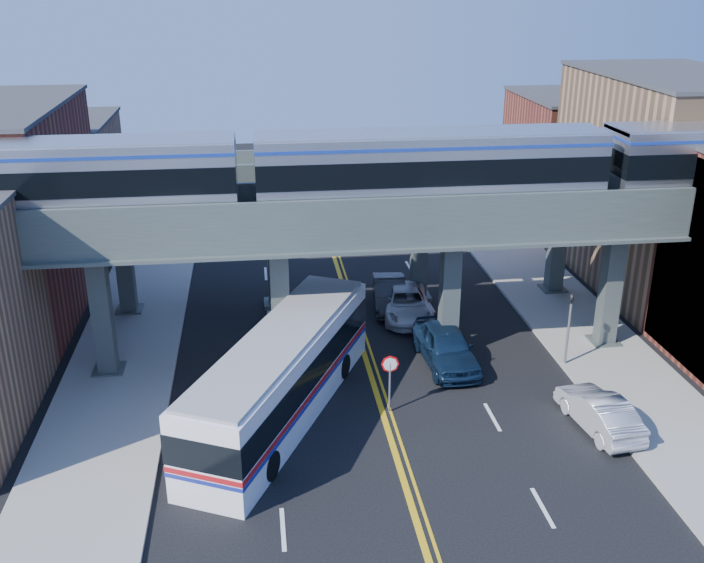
# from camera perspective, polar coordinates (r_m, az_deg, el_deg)

# --- Properties ---
(ground) EXTENTS (120.00, 120.00, 0.00)m
(ground) POSITION_cam_1_polar(r_m,az_deg,el_deg) (31.10, 3.13, -12.27)
(ground) COLOR black
(ground) RESTS_ON ground
(sidewalk_west) EXTENTS (5.00, 70.00, 0.16)m
(sidewalk_west) POSITION_cam_1_polar(r_m,az_deg,el_deg) (39.90, -16.08, -4.92)
(sidewalk_west) COLOR gray
(sidewalk_west) RESTS_ON ground
(sidewalk_east) EXTENTS (5.00, 70.00, 0.16)m
(sidewalk_east) POSITION_cam_1_polar(r_m,az_deg,el_deg) (42.62, 16.11, -3.17)
(sidewalk_east) COLOR gray
(sidewalk_east) RESTS_ON ground
(building_west_c) EXTENTS (8.00, 10.00, 8.00)m
(building_west_c) POSITION_cam_1_polar(r_m,az_deg,el_deg) (57.61, -20.83, 6.81)
(building_west_c) COLOR #916E4B
(building_west_c) RESTS_ON ground
(building_east_b) EXTENTS (8.00, 14.00, 12.00)m
(building_east_b) POSITION_cam_1_polar(r_m,az_deg,el_deg) (48.85, 21.77, 6.65)
(building_east_b) COLOR #916E4B
(building_east_b) RESTS_ON ground
(building_east_c) EXTENTS (8.00, 10.00, 9.00)m
(building_east_c) POSITION_cam_1_polar(r_m,az_deg,el_deg) (60.56, 15.86, 8.56)
(building_east_c) COLOR brown
(building_east_c) RESTS_ON ground
(elevated_viaduct_near) EXTENTS (52.00, 3.60, 7.40)m
(elevated_viaduct_near) POSITION_cam_1_polar(r_m,az_deg,el_deg) (35.43, 1.06, 3.76)
(elevated_viaduct_near) COLOR #3B4544
(elevated_viaduct_near) RESTS_ON ground
(elevated_viaduct_far) EXTENTS (52.00, 3.60, 7.40)m
(elevated_viaduct_far) POSITION_cam_1_polar(r_m,az_deg,el_deg) (42.09, -0.31, 6.66)
(elevated_viaduct_far) COLOR #3B4544
(elevated_viaduct_far) RESTS_ON ground
(transit_train) EXTENTS (47.74, 2.99, 3.49)m
(transit_train) POSITION_cam_1_polar(r_m,az_deg,el_deg) (35.18, 5.69, 8.29)
(transit_train) COLOR black
(transit_train) RESTS_ON elevated_viaduct_near
(stop_sign) EXTENTS (0.76, 0.09, 2.63)m
(stop_sign) POSITION_cam_1_polar(r_m,az_deg,el_deg) (32.77, 2.78, -6.78)
(stop_sign) COLOR slate
(stop_sign) RESTS_ON ground
(traffic_signal) EXTENTS (0.15, 0.18, 4.10)m
(traffic_signal) POSITION_cam_1_polar(r_m,az_deg,el_deg) (37.52, 15.52, -2.84)
(traffic_signal) COLOR slate
(traffic_signal) RESTS_ON ground
(transit_bus) EXTENTS (8.61, 13.59, 3.51)m
(transit_bus) POSITION_cam_1_polar(r_m,az_deg,el_deg) (32.67, -5.14, -6.84)
(transit_bus) COLOR white
(transit_bus) RESTS_ON ground
(car_lane_a) EXTENTS (2.51, 5.58, 1.86)m
(car_lane_a) POSITION_cam_1_polar(r_m,az_deg,el_deg) (37.23, 6.86, -4.68)
(car_lane_a) COLOR #10223C
(car_lane_a) RESTS_ON ground
(car_lane_b) EXTENTS (2.21, 5.03, 1.61)m
(car_lane_b) POSITION_cam_1_polar(r_m,az_deg,el_deg) (43.24, 2.74, -0.89)
(car_lane_b) COLOR #2C2C2E
(car_lane_b) RESTS_ON ground
(car_lane_c) EXTENTS (2.89, 5.61, 1.51)m
(car_lane_c) POSITION_cam_1_polar(r_m,az_deg,el_deg) (42.18, 3.95, -1.58)
(car_lane_c) COLOR silver
(car_lane_c) RESTS_ON ground
(car_lane_d) EXTENTS (2.86, 5.77, 1.61)m
(car_lane_d) POSITION_cam_1_polar(r_m,az_deg,el_deg) (54.73, 0.73, 4.03)
(car_lane_d) COLOR #A4A4A9
(car_lane_d) RESTS_ON ground
(car_parked_curb) EXTENTS (2.20, 4.78, 1.52)m
(car_parked_curb) POSITION_cam_1_polar(r_m,az_deg,el_deg) (33.63, 17.54, -9.02)
(car_parked_curb) COLOR #AFAFB4
(car_parked_curb) RESTS_ON ground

